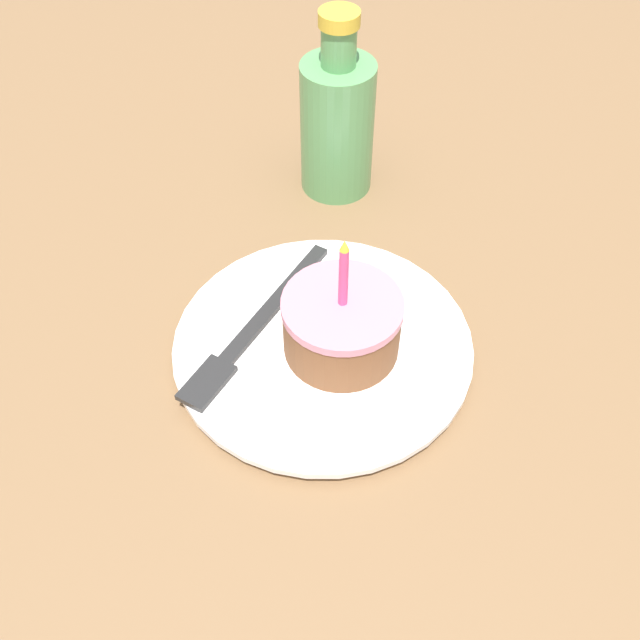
{
  "coord_description": "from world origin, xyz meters",
  "views": [
    {
      "loc": [
        0.34,
        -0.11,
        0.46
      ],
      "look_at": [
        -0.01,
        -0.0,
        0.04
      ],
      "focal_mm": 42.0,
      "sensor_mm": 36.0,
      "label": 1
    }
  ],
  "objects_px": {
    "plate": "(320,347)",
    "cake_slice": "(343,329)",
    "fork": "(251,331)",
    "bottle": "(337,122)"
  },
  "relations": [
    {
      "from": "fork",
      "to": "bottle",
      "type": "height_order",
      "value": "bottle"
    },
    {
      "from": "plate",
      "to": "cake_slice",
      "type": "relative_size",
      "value": 2.1
    },
    {
      "from": "plate",
      "to": "bottle",
      "type": "height_order",
      "value": "bottle"
    },
    {
      "from": "plate",
      "to": "fork",
      "type": "relative_size",
      "value": 1.54
    },
    {
      "from": "plate",
      "to": "cake_slice",
      "type": "xyz_separation_m",
      "value": [
        0.01,
        0.01,
        0.03
      ]
    },
    {
      "from": "plate",
      "to": "fork",
      "type": "distance_m",
      "value": 0.06
    },
    {
      "from": "plate",
      "to": "fork",
      "type": "xyz_separation_m",
      "value": [
        -0.02,
        -0.05,
        0.01
      ]
    },
    {
      "from": "fork",
      "to": "bottle",
      "type": "distance_m",
      "value": 0.22
    },
    {
      "from": "bottle",
      "to": "fork",
      "type": "bearing_deg",
      "value": -35.48
    },
    {
      "from": "plate",
      "to": "cake_slice",
      "type": "bearing_deg",
      "value": 45.61
    }
  ]
}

